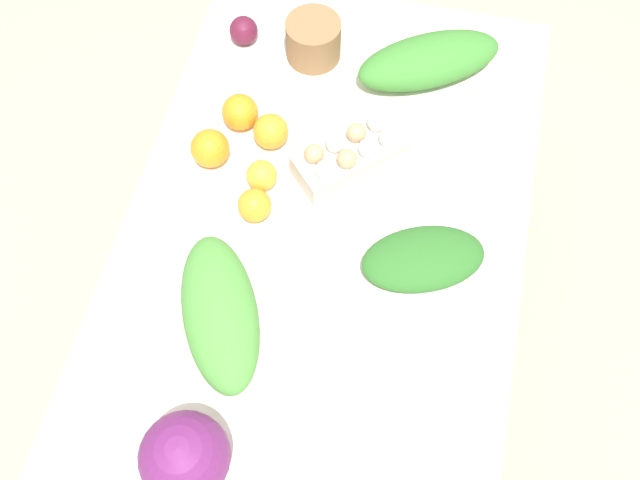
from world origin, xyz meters
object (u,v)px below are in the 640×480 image
at_px(orange_3, 255,205).
at_px(greens_bunch_beet_tops, 429,60).
at_px(beet_root, 244,30).
at_px(orange_0, 240,112).
at_px(orange_1, 210,148).
at_px(orange_4, 271,131).
at_px(paper_bag, 313,40).
at_px(egg_carton, 351,154).
at_px(greens_bunch_chard, 423,260).
at_px(cabbage_purple, 185,457).
at_px(greens_bunch_kale, 220,312).
at_px(orange_2, 262,175).

bearing_deg(orange_3, greens_bunch_beet_tops, 147.39).
distance_m(beet_root, orange_0, 0.24).
distance_m(orange_1, orange_4, 0.13).
height_order(greens_bunch_beet_tops, orange_1, greens_bunch_beet_tops).
bearing_deg(paper_bag, beet_root, -92.23).
height_order(egg_carton, orange_4, egg_carton).
distance_m(beet_root, orange_1, 0.34).
xyz_separation_m(greens_bunch_chard, beet_root, (-0.49, -0.50, 0.00)).
distance_m(greens_bunch_beet_tops, orange_0, 0.44).
bearing_deg(beet_root, greens_bunch_beet_tops, 89.68).
relative_size(egg_carton, orange_4, 3.18).
relative_size(cabbage_purple, greens_bunch_beet_tops, 0.46).
bearing_deg(egg_carton, orange_4, -50.52).
bearing_deg(orange_0, orange_4, 66.88).
bearing_deg(beet_root, cabbage_purple, 10.28).
bearing_deg(greens_bunch_kale, orange_3, -179.83).
bearing_deg(greens_bunch_kale, orange_1, -160.05).
height_order(egg_carton, orange_0, egg_carton).
xyz_separation_m(greens_bunch_beet_tops, orange_3, (0.45, -0.29, -0.01)).
bearing_deg(greens_bunch_beet_tops, orange_0, -58.52).
bearing_deg(egg_carton, greens_bunch_chard, 88.66).
xyz_separation_m(greens_bunch_kale, orange_1, (-0.35, -0.13, -0.01)).
distance_m(paper_bag, orange_2, 0.37).
height_order(greens_bunch_kale, orange_3, greens_bunch_kale).
xyz_separation_m(orange_0, orange_1, (0.11, -0.04, 0.00)).
bearing_deg(cabbage_purple, orange_0, -170.95).
distance_m(orange_1, orange_3, 0.17).
height_order(greens_bunch_kale, orange_0, greens_bunch_kale).
height_order(orange_1, orange_3, orange_1).
relative_size(egg_carton, orange_2, 3.75).
distance_m(greens_bunch_beet_tops, orange_1, 0.53).
xyz_separation_m(cabbage_purple, egg_carton, (-0.67, 0.14, -0.03)).
bearing_deg(orange_1, egg_carton, 100.07).
bearing_deg(orange_2, paper_bag, 176.29).
bearing_deg(beet_root, greens_bunch_kale, 12.28).
relative_size(paper_bag, orange_4, 1.66).
xyz_separation_m(cabbage_purple, orange_0, (-0.73, -0.12, -0.04)).
distance_m(orange_1, orange_2, 0.13).
distance_m(paper_bag, orange_3, 0.44).
bearing_deg(orange_1, orange_4, 122.82).
relative_size(paper_bag, orange_3, 1.82).
xyz_separation_m(cabbage_purple, orange_3, (-0.51, -0.02, -0.04)).
bearing_deg(greens_bunch_kale, orange_0, -168.62).
distance_m(greens_bunch_chard, orange_1, 0.50).
bearing_deg(orange_0, cabbage_purple, 9.05).
bearing_deg(greens_bunch_chard, orange_3, -96.86).
bearing_deg(orange_2, greens_bunch_chard, 72.01).
height_order(cabbage_purple, orange_3, cabbage_purple).
bearing_deg(orange_4, egg_carton, 83.34).
height_order(greens_bunch_beet_tops, orange_4, greens_bunch_beet_tops).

